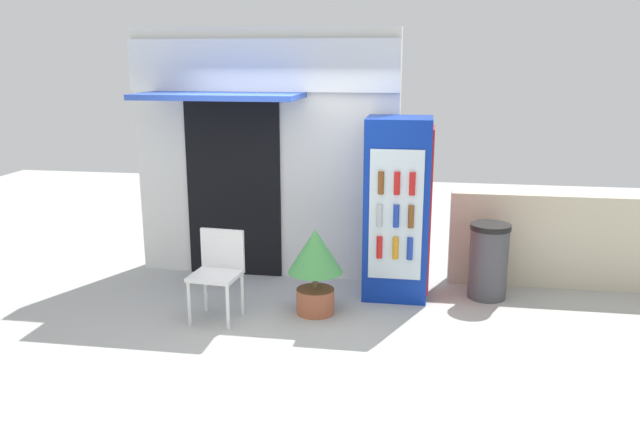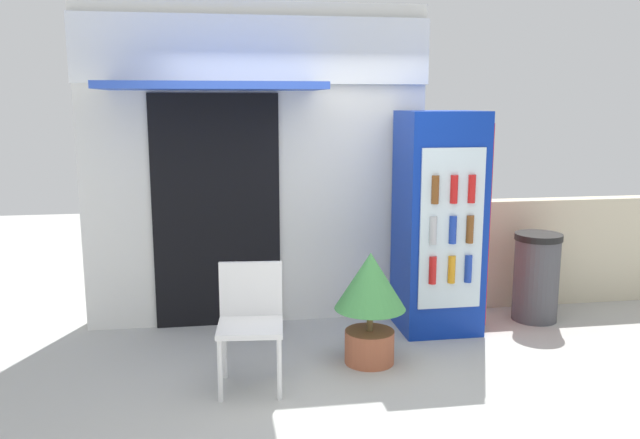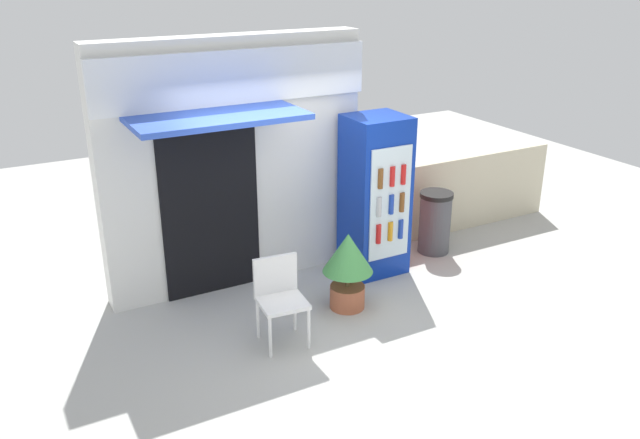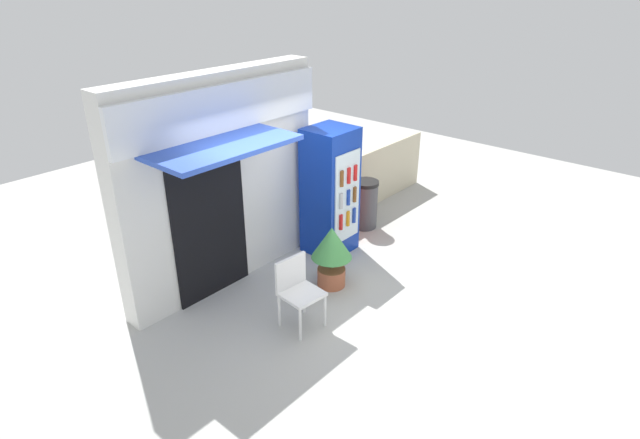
{
  "view_description": "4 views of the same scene",
  "coord_description": "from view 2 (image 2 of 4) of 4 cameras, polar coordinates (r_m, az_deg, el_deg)",
  "views": [
    {
      "loc": [
        1.44,
        -5.94,
        2.61
      ],
      "look_at": [
        0.41,
        0.41,
        1.0
      ],
      "focal_mm": 36.41,
      "sensor_mm": 36.0,
      "label": 1
    },
    {
      "loc": [
        -0.81,
        -4.47,
        2.08
      ],
      "look_at": [
        0.02,
        0.64,
        1.13
      ],
      "focal_mm": 36.37,
      "sensor_mm": 36.0,
      "label": 2
    },
    {
      "loc": [
        -3.04,
        -5.32,
        3.73
      ],
      "look_at": [
        0.1,
        0.48,
        1.08
      ],
      "focal_mm": 36.79,
      "sensor_mm": 36.0,
      "label": 3
    },
    {
      "loc": [
        -4.49,
        -3.68,
        4.08
      ],
      "look_at": [
        0.38,
        0.56,
        0.96
      ],
      "focal_mm": 29.3,
      "sensor_mm": 36.0,
      "label": 4
    }
  ],
  "objects": [
    {
      "name": "trash_bin",
      "position": [
        6.53,
        18.49,
        -4.8
      ],
      "size": [
        0.44,
        0.44,
        0.85
      ],
      "color": "#47474C",
      "rests_on": "ground"
    },
    {
      "name": "plastic_chair",
      "position": [
        4.82,
        -6.13,
        -8.33
      ],
      "size": [
        0.51,
        0.49,
        0.9
      ],
      "color": "white",
      "rests_on": "ground"
    },
    {
      "name": "ground",
      "position": [
        5.0,
        1.0,
        -14.18
      ],
      "size": [
        16.0,
        16.0,
        0.0
      ],
      "primitive_type": "plane",
      "color": "#B2B2AD"
    },
    {
      "name": "potted_plant_near_shop",
      "position": [
        5.18,
        4.44,
        -6.7
      ],
      "size": [
        0.57,
        0.57,
        0.91
      ],
      "color": "#AD5B3D",
      "rests_on": "ground"
    },
    {
      "name": "storefront_building",
      "position": [
        6.09,
        -5.82,
        5.2
      ],
      "size": [
        3.16,
        1.21,
        2.95
      ],
      "color": "silver",
      "rests_on": "ground"
    },
    {
      "name": "stone_boundary_wall",
      "position": [
        7.42,
        23.53,
        -2.39
      ],
      "size": [
        2.81,
        0.2,
        1.09
      ],
      "primitive_type": "cube",
      "color": "beige",
      "rests_on": "ground"
    },
    {
      "name": "drink_cooler",
      "position": [
        5.95,
        10.46,
        -0.25
      ],
      "size": [
        0.72,
        0.71,
        1.99
      ],
      "color": "#0C2D9E",
      "rests_on": "ground"
    }
  ]
}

